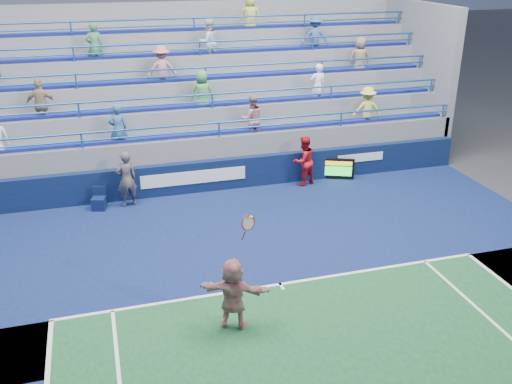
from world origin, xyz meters
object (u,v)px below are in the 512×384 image
object	(u,v)px
judge_chair	(99,203)
ball_girl	(303,161)
tennis_player	(233,294)
serve_speed_board	(338,169)
line_judge	(126,179)

from	to	relation	value
judge_chair	ball_girl	distance (m)	7.10
tennis_player	ball_girl	size ratio (longest dim) A/B	1.51
serve_speed_board	line_judge	world-z (taller)	line_judge
line_judge	judge_chair	bearing A→B (deg)	-15.12
ball_girl	tennis_player	bearing A→B (deg)	39.38
serve_speed_board	judge_chair	size ratio (longest dim) A/B	1.48
line_judge	ball_girl	xyz separation A→B (m)	(6.13, 0.14, -0.04)
line_judge	ball_girl	world-z (taller)	line_judge
tennis_player	line_judge	xyz separation A→B (m)	(-1.73, 7.27, 0.09)
judge_chair	serve_speed_board	bearing A→B (deg)	2.03
serve_speed_board	judge_chair	xyz separation A→B (m)	(-8.48, -0.30, -0.16)
tennis_player	ball_girl	world-z (taller)	tennis_player
judge_chair	tennis_player	xyz separation A→B (m)	(2.66, -7.24, 0.61)
serve_speed_board	judge_chair	bearing A→B (deg)	-177.97
serve_speed_board	judge_chair	distance (m)	8.49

